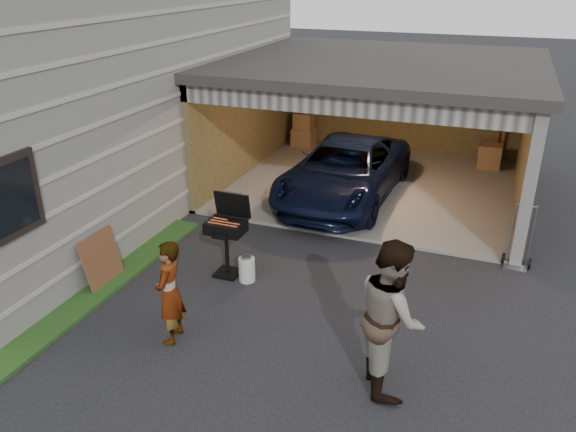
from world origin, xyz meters
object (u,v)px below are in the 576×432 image
at_px(woman, 170,293).
at_px(propane_tank, 247,269).
at_px(hand_truck, 517,256).
at_px(plywood_panel, 102,260).
at_px(man, 391,316).
at_px(minivan, 344,174).
at_px(bbq_grill, 227,229).

bearing_deg(woman, propane_tank, 159.76).
bearing_deg(hand_truck, plywood_panel, -149.32).
xyz_separation_m(woman, man, (2.93, 0.17, 0.23)).
bearing_deg(minivan, hand_truck, -25.17).
bearing_deg(hand_truck, woman, -133.53).
bearing_deg(plywood_panel, man, -8.55).
bearing_deg(hand_truck, propane_tank, -148.27).
relative_size(minivan, bbq_grill, 3.27).
relative_size(bbq_grill, plywood_panel, 1.57).
bearing_deg(propane_tank, bbq_grill, 164.99).
bearing_deg(minivan, woman, -96.16).
bearing_deg(man, woman, 69.70).
distance_m(bbq_grill, propane_tank, 0.73).
distance_m(minivan, man, 5.92).
xyz_separation_m(minivan, man, (2.10, -5.52, 0.35)).
bearing_deg(plywood_panel, hand_truck, 25.36).
xyz_separation_m(minivan, propane_tank, (-0.54, -3.89, -0.42)).
height_order(man, propane_tank, man).
distance_m(woman, plywood_panel, 2.07).
distance_m(man, plywood_panel, 4.85).
height_order(woman, plywood_panel, woman).
height_order(man, hand_truck, man).
bearing_deg(bbq_grill, propane_tank, -15.01).
relative_size(woman, hand_truck, 1.30).
distance_m(minivan, hand_truck, 4.05).
xyz_separation_m(minivan, bbq_grill, (-0.93, -3.79, 0.19)).
distance_m(woman, propane_tank, 1.91).
bearing_deg(minivan, plywood_panel, -116.92).
relative_size(woman, propane_tank, 3.68).
bearing_deg(bbq_grill, plywood_panel, -149.68).
distance_m(woman, bbq_grill, 1.91).
bearing_deg(propane_tank, hand_truck, 26.41).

